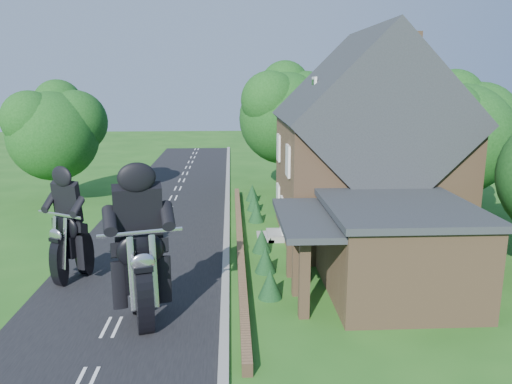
{
  "coord_description": "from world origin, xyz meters",
  "views": [
    {
      "loc": [
        3.92,
        -17.95,
        7.83
      ],
      "look_at": [
        5.05,
        4.23,
        2.8
      ],
      "focal_mm": 35.0,
      "sensor_mm": 36.0,
      "label": 1
    }
  ],
  "objects_px": {
    "motorcycle_lead": "(143,301)",
    "annex": "(394,248)",
    "house": "(365,152)",
    "garden_wall": "(240,241)",
    "motorcycle_follow": "(73,264)"
  },
  "relations": [
    {
      "from": "motorcycle_lead",
      "to": "annex",
      "type": "bearing_deg",
      "value": 176.63
    },
    {
      "from": "house",
      "to": "motorcycle_lead",
      "type": "height_order",
      "value": "house"
    },
    {
      "from": "garden_wall",
      "to": "house",
      "type": "height_order",
      "value": "house"
    },
    {
      "from": "annex",
      "to": "motorcycle_follow",
      "type": "xyz_separation_m",
      "value": [
        -12.26,
        1.79,
        -1.07
      ]
    },
    {
      "from": "garden_wall",
      "to": "motorcycle_lead",
      "type": "bearing_deg",
      "value": -112.99
    },
    {
      "from": "motorcycle_follow",
      "to": "motorcycle_lead",
      "type": "bearing_deg",
      "value": 161.58
    },
    {
      "from": "garden_wall",
      "to": "motorcycle_follow",
      "type": "height_order",
      "value": "motorcycle_follow"
    },
    {
      "from": "annex",
      "to": "motorcycle_follow",
      "type": "bearing_deg",
      "value": 171.68
    },
    {
      "from": "annex",
      "to": "motorcycle_follow",
      "type": "relative_size",
      "value": 4.72
    },
    {
      "from": "garden_wall",
      "to": "house",
      "type": "relative_size",
      "value": 2.15
    },
    {
      "from": "house",
      "to": "motorcycle_follow",
      "type": "height_order",
      "value": "house"
    },
    {
      "from": "motorcycle_follow",
      "to": "house",
      "type": "bearing_deg",
      "value": -129.17
    },
    {
      "from": "house",
      "to": "annex",
      "type": "relative_size",
      "value": 1.45
    },
    {
      "from": "garden_wall",
      "to": "motorcycle_follow",
      "type": "relative_size",
      "value": 14.73
    },
    {
      "from": "motorcycle_lead",
      "to": "garden_wall",
      "type": "bearing_deg",
      "value": -128.92
    }
  ]
}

